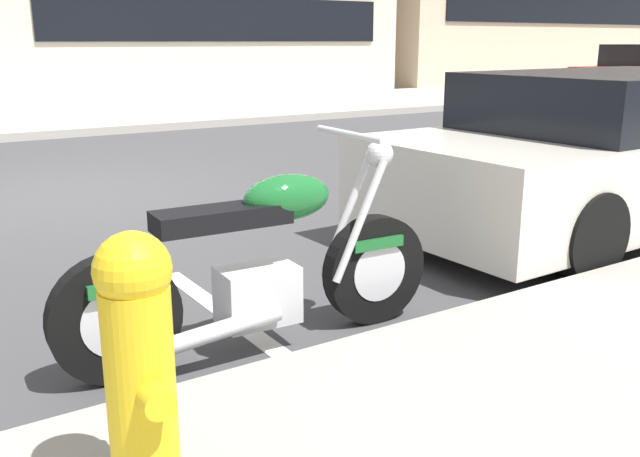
% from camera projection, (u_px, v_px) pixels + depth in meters
% --- Properties ---
extents(ground_plane, '(260.00, 260.00, 0.00)m').
position_uv_depth(ground_plane, '(65.00, 197.00, 7.25)').
color(ground_plane, '#3D3D3F').
extents(sidewalk_far_curb, '(120.00, 5.00, 0.14)m').
position_uv_depth(sidewalk_far_curb, '(447.00, 97.00, 19.34)').
color(sidewalk_far_curb, '#ADA89E').
rests_on(sidewalk_far_curb, ground).
extents(parking_stall_stripe, '(0.12, 2.20, 0.01)m').
position_uv_depth(parking_stall_stripe, '(242.00, 326.00, 3.96)').
color(parking_stall_stripe, silver).
rests_on(parking_stall_stripe, ground).
extents(parked_motorcycle, '(2.09, 0.62, 1.11)m').
position_uv_depth(parked_motorcycle, '(261.00, 270.00, 3.59)').
color(parked_motorcycle, black).
rests_on(parked_motorcycle, ground).
extents(parked_car_behind_motorcycle, '(4.73, 1.97, 1.32)m').
position_uv_depth(parked_car_behind_motorcycle, '(618.00, 151.00, 6.06)').
color(parked_car_behind_motorcycle, beige).
rests_on(parked_car_behind_motorcycle, ground).
extents(fire_hydrant, '(0.24, 0.36, 0.88)m').
position_uv_depth(fire_hydrant, '(139.00, 359.00, 2.18)').
color(fire_hydrant, gold).
rests_on(fire_hydrant, sidewalk_near_curb).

